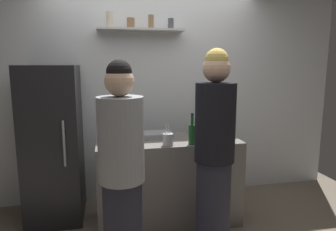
{
  "coord_description": "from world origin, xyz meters",
  "views": [
    {
      "loc": [
        -0.55,
        -2.43,
        1.65
      ],
      "look_at": [
        0.06,
        0.54,
        1.14
      ],
      "focal_mm": 32.23,
      "sensor_mm": 36.0,
      "label": 1
    }
  ],
  "objects_px": {
    "refrigerator": "(54,144)",
    "wine_bottle_amber_glass": "(214,123)",
    "utensil_holder": "(168,139)",
    "person_grey_hoodie": "(122,175)",
    "wine_bottle_green_glass": "(192,133)",
    "baking_pan": "(156,135)",
    "water_bottle_plastic": "(122,131)",
    "person_blonde": "(214,155)"
  },
  "relations": [
    {
      "from": "baking_pan",
      "to": "wine_bottle_amber_glass",
      "type": "relative_size",
      "value": 0.99
    },
    {
      "from": "water_bottle_plastic",
      "to": "person_blonde",
      "type": "bearing_deg",
      "value": -39.27
    },
    {
      "from": "water_bottle_plastic",
      "to": "person_blonde",
      "type": "height_order",
      "value": "person_blonde"
    },
    {
      "from": "baking_pan",
      "to": "water_bottle_plastic",
      "type": "height_order",
      "value": "water_bottle_plastic"
    },
    {
      "from": "refrigerator",
      "to": "person_grey_hoodie",
      "type": "xyz_separation_m",
      "value": [
        0.66,
        -1.11,
        0.01
      ]
    },
    {
      "from": "wine_bottle_amber_glass",
      "to": "utensil_holder",
      "type": "bearing_deg",
      "value": -150.8
    },
    {
      "from": "wine_bottle_amber_glass",
      "to": "water_bottle_plastic",
      "type": "height_order",
      "value": "wine_bottle_amber_glass"
    },
    {
      "from": "utensil_holder",
      "to": "wine_bottle_green_glass",
      "type": "bearing_deg",
      "value": -2.31
    },
    {
      "from": "baking_pan",
      "to": "wine_bottle_green_glass",
      "type": "distance_m",
      "value": 0.48
    },
    {
      "from": "utensil_holder",
      "to": "wine_bottle_green_glass",
      "type": "relative_size",
      "value": 0.68
    },
    {
      "from": "utensil_holder",
      "to": "person_grey_hoodie",
      "type": "height_order",
      "value": "person_grey_hoodie"
    },
    {
      "from": "wine_bottle_amber_glass",
      "to": "water_bottle_plastic",
      "type": "distance_m",
      "value": 1.01
    },
    {
      "from": "wine_bottle_amber_glass",
      "to": "person_grey_hoodie",
      "type": "xyz_separation_m",
      "value": [
        -1.05,
        -0.89,
        -0.18
      ]
    },
    {
      "from": "water_bottle_plastic",
      "to": "person_grey_hoodie",
      "type": "height_order",
      "value": "person_grey_hoodie"
    },
    {
      "from": "utensil_holder",
      "to": "water_bottle_plastic",
      "type": "relative_size",
      "value": 0.88
    },
    {
      "from": "baking_pan",
      "to": "utensil_holder",
      "type": "xyz_separation_m",
      "value": [
        0.06,
        -0.36,
        0.03
      ]
    },
    {
      "from": "water_bottle_plastic",
      "to": "person_blonde",
      "type": "xyz_separation_m",
      "value": [
        0.75,
        -0.61,
        -0.1
      ]
    },
    {
      "from": "baking_pan",
      "to": "water_bottle_plastic",
      "type": "distance_m",
      "value": 0.4
    },
    {
      "from": "baking_pan",
      "to": "person_grey_hoodie",
      "type": "height_order",
      "value": "person_grey_hoodie"
    },
    {
      "from": "wine_bottle_green_glass",
      "to": "person_blonde",
      "type": "height_order",
      "value": "person_blonde"
    },
    {
      "from": "person_grey_hoodie",
      "to": "person_blonde",
      "type": "height_order",
      "value": "person_blonde"
    },
    {
      "from": "refrigerator",
      "to": "water_bottle_plastic",
      "type": "relative_size",
      "value": 6.9
    },
    {
      "from": "refrigerator",
      "to": "water_bottle_plastic",
      "type": "height_order",
      "value": "refrigerator"
    },
    {
      "from": "refrigerator",
      "to": "wine_bottle_amber_glass",
      "type": "bearing_deg",
      "value": -7.39
    },
    {
      "from": "refrigerator",
      "to": "wine_bottle_amber_glass",
      "type": "distance_m",
      "value": 1.73
    },
    {
      "from": "refrigerator",
      "to": "utensil_holder",
      "type": "bearing_deg",
      "value": -25.85
    },
    {
      "from": "baking_pan",
      "to": "wine_bottle_amber_glass",
      "type": "height_order",
      "value": "wine_bottle_amber_glass"
    },
    {
      "from": "wine_bottle_amber_glass",
      "to": "person_grey_hoodie",
      "type": "distance_m",
      "value": 1.39
    },
    {
      "from": "person_grey_hoodie",
      "to": "person_blonde",
      "type": "bearing_deg",
      "value": 20.89
    },
    {
      "from": "wine_bottle_green_glass",
      "to": "baking_pan",
      "type": "bearing_deg",
      "value": 128.34
    },
    {
      "from": "wine_bottle_amber_glass",
      "to": "water_bottle_plastic",
      "type": "xyz_separation_m",
      "value": [
        -1.0,
        -0.1,
        -0.02
      ]
    },
    {
      "from": "water_bottle_plastic",
      "to": "person_grey_hoodie",
      "type": "xyz_separation_m",
      "value": [
        -0.04,
        -0.79,
        -0.16
      ]
    },
    {
      "from": "wine_bottle_green_glass",
      "to": "person_grey_hoodie",
      "type": "xyz_separation_m",
      "value": [
        -0.7,
        -0.56,
        -0.16
      ]
    },
    {
      "from": "utensil_holder",
      "to": "water_bottle_plastic",
      "type": "bearing_deg",
      "value": 152.01
    },
    {
      "from": "wine_bottle_green_glass",
      "to": "person_grey_hoodie",
      "type": "height_order",
      "value": "person_grey_hoodie"
    },
    {
      "from": "person_blonde",
      "to": "wine_bottle_green_glass",
      "type": "bearing_deg",
      "value": -119.13
    },
    {
      "from": "utensil_holder",
      "to": "person_grey_hoodie",
      "type": "distance_m",
      "value": 0.74
    },
    {
      "from": "refrigerator",
      "to": "person_blonde",
      "type": "height_order",
      "value": "person_blonde"
    },
    {
      "from": "wine_bottle_green_glass",
      "to": "person_blonde",
      "type": "bearing_deg",
      "value": -76.65
    },
    {
      "from": "water_bottle_plastic",
      "to": "refrigerator",
      "type": "bearing_deg",
      "value": 155.47
    },
    {
      "from": "baking_pan",
      "to": "utensil_holder",
      "type": "relative_size",
      "value": 1.61
    },
    {
      "from": "wine_bottle_green_glass",
      "to": "wine_bottle_amber_glass",
      "type": "relative_size",
      "value": 0.9
    }
  ]
}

